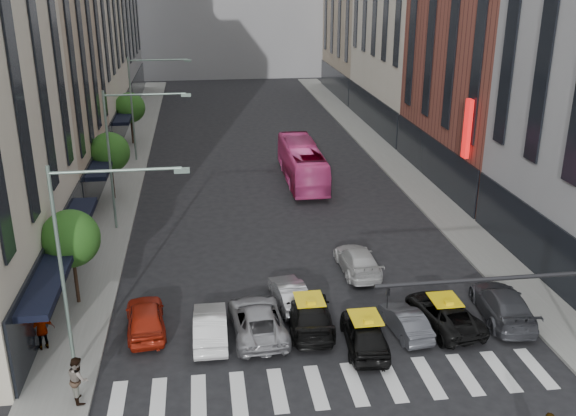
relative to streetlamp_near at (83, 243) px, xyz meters
name	(u,v)px	position (x,y,z in m)	size (l,w,h in m)	color
ground	(348,408)	(10.04, -4.00, -5.90)	(160.00, 160.00, 0.00)	black
sidewalk_left	(124,182)	(-1.46, 26.00, -5.83)	(3.00, 96.00, 0.15)	slate
sidewalk_right	(401,170)	(21.54, 26.00, -5.83)	(3.00, 96.00, 0.15)	slate
building_left_b	(25,32)	(-6.96, 24.00, 6.10)	(8.00, 16.00, 24.00)	tan
building_right_b	(496,13)	(27.04, 23.00, 7.10)	(8.00, 18.00, 26.00)	brown
tree_near	(71,239)	(-1.76, 6.00, -2.25)	(2.88, 2.88, 4.95)	black
tree_mid	(110,152)	(-1.76, 22.00, -2.25)	(2.88, 2.88, 4.95)	black
tree_far	(130,108)	(-1.76, 38.00, -2.25)	(2.88, 2.88, 4.95)	black
streetlamp_near	(83,243)	(0.00, 0.00, 0.00)	(5.38, 0.25, 9.00)	gray
streetlamp_mid	(124,142)	(0.00, 16.00, 0.00)	(5.38, 0.25, 9.00)	gray
streetlamp_far	(142,95)	(0.00, 32.00, 0.00)	(5.38, 0.25, 9.00)	gray
traffic_signal	(563,306)	(17.74, -5.00, -1.43)	(10.10, 0.20, 6.00)	black
liberty_sign	(467,129)	(22.64, 16.00, 0.10)	(0.30, 0.70, 4.00)	red
car_red	(145,317)	(1.85, 2.87, -5.16)	(1.76, 4.38, 1.49)	#A0200E
car_white_front	(210,326)	(4.84, 1.73, -5.19)	(1.51, 4.32, 1.42)	silver
car_silver	(257,320)	(7.05, 1.97, -5.18)	(2.40, 5.21, 1.45)	#939398
taxi_left	(309,313)	(9.54, 2.18, -5.16)	(2.08, 5.11, 1.48)	black
taxi_center	(365,333)	(11.72, 0.12, -5.14)	(1.79, 4.46, 1.52)	black
car_grey_mid	(405,321)	(13.92, 1.07, -5.29)	(1.30, 3.72, 1.23)	#3F4147
taxi_right	(444,313)	(15.95, 1.46, -5.22)	(2.27, 4.91, 1.37)	black
car_grey_curb	(503,304)	(19.04, 1.72, -5.14)	(2.15, 5.28, 1.53)	#383A3F
car_row2_left	(289,294)	(8.90, 4.42, -5.24)	(1.41, 4.03, 1.33)	#ACADB2
car_row2_right	(358,260)	(13.26, 7.74, -5.21)	(1.95, 4.81, 1.40)	#B8B8B8
bus	(302,163)	(12.74, 24.40, -4.35)	(2.60, 11.13, 3.10)	#DB408A
pedestrian_near	(78,379)	(-0.36, -2.21, -4.79)	(0.94, 0.73, 1.93)	gray
pedestrian_far	(42,330)	(-2.56, 1.78, -4.83)	(1.09, 0.45, 1.86)	gray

